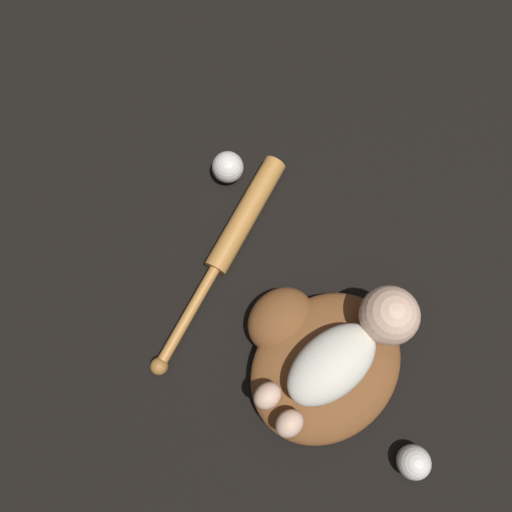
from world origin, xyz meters
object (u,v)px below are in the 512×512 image
object	(u,v)px
baseball_glove	(318,358)
baseball_spare	(414,462)
baby_figure	(352,347)
baseball_bat	(234,235)
baseball	(228,167)

from	to	relation	value
baseball_glove	baseball_spare	world-z (taller)	baseball_glove
baby_figure	baseball_spare	size ratio (longest dim) A/B	5.34
baseball_spare	baseball_glove	bearing A→B (deg)	73.30
baseball_glove	baseball_spare	size ratio (longest dim) A/B	5.91
baseball_bat	baseball_spare	xyz separation A→B (m)	(-0.22, -0.54, 0.01)
baseball_bat	baseball	xyz separation A→B (m)	(0.13, 0.09, 0.01)
baseball_glove	baseball	xyz separation A→B (m)	(0.27, 0.38, -0.01)
baseball_glove	baby_figure	distance (m)	0.10
baseball_glove	baseball_bat	size ratio (longest dim) A/B	0.73
baby_figure	baseball	distance (m)	0.49
baseball	baseball_glove	bearing A→B (deg)	-125.14
baseball_bat	baseball	size ratio (longest dim) A/B	7.45
baseball_glove	baseball_bat	world-z (taller)	baseball_glove
baseball_bat	baseball_spare	world-z (taller)	baseball_spare
baseball_bat	baby_figure	bearing A→B (deg)	-107.04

